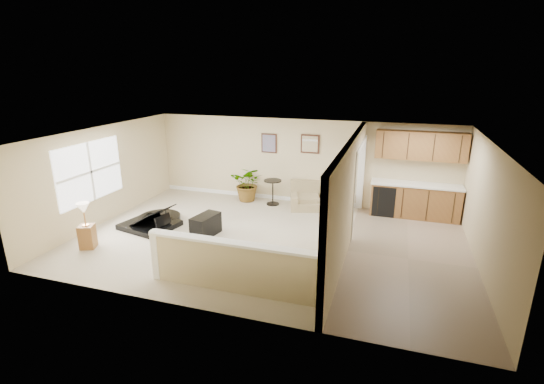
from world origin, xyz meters
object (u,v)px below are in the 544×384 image
(piano, at_px, (150,207))
(loveseat, at_px, (320,195))
(palm_plant, at_px, (248,184))
(piano_bench, at_px, (206,225))
(small_plant, at_px, (345,204))
(lamp_stand, at_px, (86,229))
(accent_table, at_px, (273,189))

(piano, relative_size, loveseat, 0.88)
(piano, distance_m, palm_plant, 3.14)
(piano_bench, bearing_deg, small_plant, 41.56)
(piano_bench, xyz_separation_m, palm_plant, (0.04, 2.78, 0.28))
(piano_bench, xyz_separation_m, loveseat, (2.24, 2.88, 0.11))
(loveseat, distance_m, palm_plant, 2.21)
(piano, height_order, lamp_stand, piano)
(piano_bench, height_order, lamp_stand, lamp_stand)
(loveseat, xyz_separation_m, small_plant, (0.75, -0.23, -0.14))
(palm_plant, height_order, lamp_stand, palm_plant)
(accent_table, height_order, lamp_stand, lamp_stand)
(piano_bench, relative_size, accent_table, 1.04)
(piano_bench, bearing_deg, palm_plant, 89.16)
(palm_plant, bearing_deg, loveseat, 2.54)
(piano, height_order, accent_table, piano)
(accent_table, xyz_separation_m, palm_plant, (-0.82, 0.11, 0.06))
(piano, relative_size, accent_table, 2.25)
(accent_table, bearing_deg, palm_plant, 172.29)
(lamp_stand, bearing_deg, piano, 69.01)
(piano, distance_m, small_plant, 5.28)
(piano_bench, distance_m, small_plant, 4.00)
(loveseat, distance_m, lamp_stand, 6.21)
(palm_plant, bearing_deg, lamp_stand, -118.39)
(piano_bench, xyz_separation_m, lamp_stand, (-2.24, -1.43, 0.19))
(piano, xyz_separation_m, palm_plant, (1.68, 2.65, 0.03))
(accent_table, bearing_deg, piano_bench, -107.82)
(piano_bench, distance_m, accent_table, 2.81)
(loveseat, bearing_deg, piano, -160.62)
(piano, xyz_separation_m, loveseat, (3.88, 2.75, -0.14))
(piano, bearing_deg, accent_table, 57.63)
(piano, height_order, piano_bench, piano)
(palm_plant, bearing_deg, piano_bench, -90.84)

